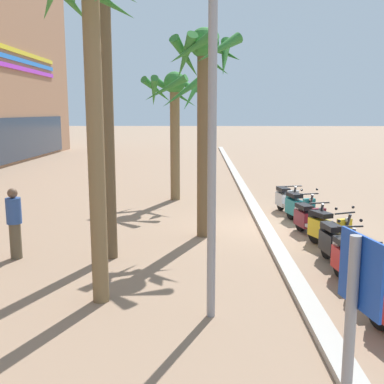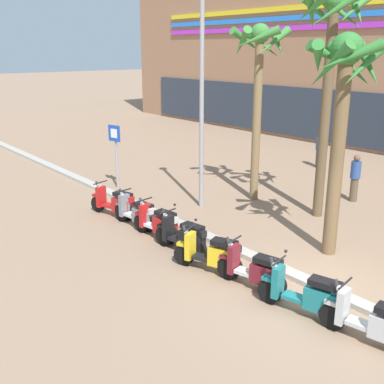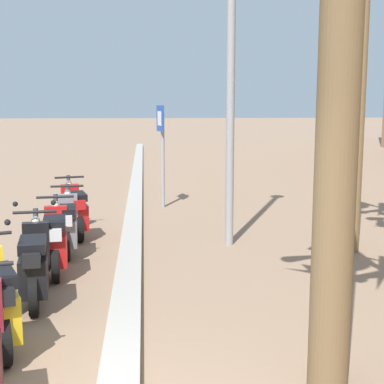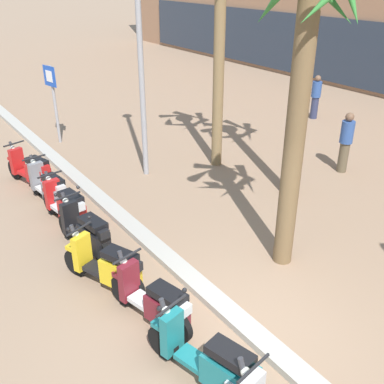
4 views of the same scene
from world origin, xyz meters
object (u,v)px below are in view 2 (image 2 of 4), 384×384
(scooter_maroon_gap_after_mid, at_px, (256,270))
(scooter_silver_second_in_line, at_px, (375,323))
(palm_tree_near_sign, at_px, (259,67))
(palm_tree_mid_walkway, at_px, (342,92))
(scooter_black_mid_rear, at_px, (184,237))
(scooter_grey_lead_nearest, at_px, (137,213))
(palm_tree_far_corner, at_px, (331,46))
(scooter_teal_tail_end, at_px, (308,295))
(scooter_yellow_mid_front, at_px, (213,254))
(street_lamp, at_px, (202,77))
(scooter_red_mid_centre, at_px, (159,223))
(pedestrian_by_palm_tree, at_px, (355,177))
(scooter_red_last_in_row, at_px, (116,203))
(crossing_sign, at_px, (116,149))
(pedestrian_strolling_near_curb, at_px, (319,149))

(scooter_maroon_gap_after_mid, bearing_deg, scooter_silver_second_in_line, 2.17)
(palm_tree_near_sign, xyz_separation_m, palm_tree_mid_walkway, (4.39, -1.87, -0.39))
(scooter_black_mid_rear, bearing_deg, palm_tree_mid_walkway, 50.91)
(scooter_grey_lead_nearest, xyz_separation_m, palm_tree_mid_walkway, (4.68, 2.81, 3.66))
(palm_tree_near_sign, distance_m, palm_tree_far_corner, 2.57)
(scooter_grey_lead_nearest, distance_m, scooter_teal_tail_end, 6.20)
(scooter_yellow_mid_front, bearing_deg, scooter_silver_second_in_line, 4.31)
(scooter_teal_tail_end, height_order, street_lamp, street_lamp)
(scooter_grey_lead_nearest, bearing_deg, scooter_yellow_mid_front, -3.79)
(scooter_grey_lead_nearest, height_order, scooter_red_mid_centre, same)
(pedestrian_by_palm_tree, bearing_deg, street_lamp, -123.67)
(scooter_red_mid_centre, xyz_separation_m, palm_tree_mid_walkway, (3.57, 2.83, 3.65))
(scooter_red_last_in_row, relative_size, scooter_silver_second_in_line, 1.03)
(scooter_yellow_mid_front, height_order, palm_tree_mid_walkway, palm_tree_mid_walkway)
(scooter_maroon_gap_after_mid, xyz_separation_m, scooter_teal_tail_end, (1.42, -0.03, 0.02))
(scooter_red_last_in_row, xyz_separation_m, scooter_maroon_gap_after_mid, (5.97, -0.03, -0.01))
(scooter_yellow_mid_front, bearing_deg, palm_tree_far_corner, 99.05)
(scooter_teal_tail_end, height_order, palm_tree_far_corner, palm_tree_far_corner)
(scooter_black_mid_rear, height_order, crossing_sign, crossing_sign)
(pedestrian_strolling_near_curb, distance_m, street_lamp, 8.32)
(scooter_red_last_in_row, relative_size, palm_tree_far_corner, 0.27)
(scooter_grey_lead_nearest, relative_size, palm_tree_mid_walkway, 0.33)
(scooter_red_mid_centre, height_order, palm_tree_near_sign, palm_tree_near_sign)
(scooter_teal_tail_end, bearing_deg, pedestrian_strolling_near_curb, 125.02)
(crossing_sign, bearing_deg, palm_tree_near_sign, 34.98)
(scooter_black_mid_rear, bearing_deg, pedestrian_strolling_near_curb, 108.05)
(scooter_black_mid_rear, distance_m, street_lamp, 5.39)
(crossing_sign, xyz_separation_m, palm_tree_near_sign, (4.27, 2.99, 3.00))
(scooter_maroon_gap_after_mid, relative_size, pedestrian_strolling_near_curb, 1.10)
(crossing_sign, distance_m, palm_tree_mid_walkway, 9.11)
(scooter_grey_lead_nearest, bearing_deg, scooter_teal_tail_end, -0.68)
(palm_tree_near_sign, xyz_separation_m, palm_tree_far_corner, (2.47, 0.29, 0.65))
(scooter_red_last_in_row, bearing_deg, scooter_teal_tail_end, -0.43)
(street_lamp, bearing_deg, palm_tree_mid_walkway, 0.93)
(scooter_yellow_mid_front, distance_m, palm_tree_far_corner, 7.05)
(scooter_red_mid_centre, relative_size, palm_tree_mid_walkway, 0.32)
(scooter_maroon_gap_after_mid, relative_size, scooter_silver_second_in_line, 0.98)
(crossing_sign, bearing_deg, scooter_silver_second_in_line, -8.05)
(scooter_maroon_gap_after_mid, distance_m, palm_tree_far_corner, 7.17)
(scooter_grey_lead_nearest, relative_size, scooter_teal_tail_end, 0.98)
(scooter_teal_tail_end, distance_m, palm_tree_near_sign, 8.59)
(scooter_silver_second_in_line, xyz_separation_m, pedestrian_strolling_near_curb, (-8.60, 10.22, 0.37))
(scooter_black_mid_rear, bearing_deg, palm_tree_near_sign, 113.17)
(palm_tree_mid_walkway, bearing_deg, scooter_maroon_gap_after_mid, -87.93)
(scooter_silver_second_in_line, bearing_deg, crossing_sign, 171.95)
(scooter_black_mid_rear, xyz_separation_m, palm_tree_mid_walkway, (2.35, 2.90, 3.65))
(crossing_sign, bearing_deg, scooter_yellow_mid_front, -14.29)
(scooter_teal_tail_end, xyz_separation_m, pedestrian_strolling_near_curb, (-7.25, 10.35, 0.36))
(palm_tree_mid_walkway, bearing_deg, palm_tree_near_sign, 156.98)
(scooter_black_mid_rear, relative_size, palm_tree_mid_walkway, 0.32)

